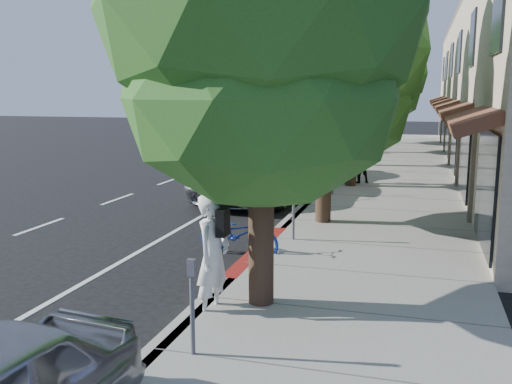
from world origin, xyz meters
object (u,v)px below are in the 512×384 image
(street_tree_3, at_px, (369,65))
(white_pickup, at_px, (310,144))
(dark_sedan, at_px, (322,163))
(pedestrian, at_px, (359,162))
(street_tree_4, at_px, (379,70))
(cyclist, at_px, (213,256))
(dark_suv_far, at_px, (329,137))
(street_tree_0, at_px, (262,18))
(street_tree_2, at_px, (354,62))
(silver_suv, at_px, (258,170))
(street_tree_5, at_px, (385,76))
(bicycle, at_px, (239,234))
(street_tree_1, at_px, (326,57))

(street_tree_3, height_order, white_pickup, street_tree_3)
(dark_sedan, bearing_deg, pedestrian, -41.46)
(street_tree_3, distance_m, street_tree_4, 6.00)
(street_tree_3, distance_m, cyclist, 18.79)
(dark_suv_far, xyz_separation_m, pedestrian, (3.10, -12.72, 0.11))
(street_tree_0, bearing_deg, street_tree_4, 90.00)
(dark_sedan, height_order, pedestrian, pedestrian)
(street_tree_2, bearing_deg, street_tree_0, -90.00)
(street_tree_2, bearing_deg, pedestrian, 71.90)
(street_tree_0, relative_size, dark_suv_far, 1.55)
(street_tree_2, relative_size, silver_suv, 1.11)
(street_tree_0, bearing_deg, silver_suv, 106.17)
(street_tree_5, relative_size, dark_suv_far, 1.56)
(bicycle, bearing_deg, white_pickup, 14.36)
(bicycle, height_order, silver_suv, silver_suv)
(street_tree_2, height_order, dark_sedan, street_tree_2)
(street_tree_1, relative_size, dark_suv_far, 1.50)
(street_tree_2, xyz_separation_m, street_tree_3, (0.00, 6.00, 0.16))
(street_tree_0, relative_size, street_tree_3, 1.00)
(dark_sedan, relative_size, dark_suv_far, 0.83)
(street_tree_2, bearing_deg, dark_suv_far, 102.16)
(street_tree_3, bearing_deg, white_pickup, 140.50)
(street_tree_4, bearing_deg, dark_sedan, -98.01)
(cyclist, bearing_deg, pedestrian, 6.07)
(cyclist, xyz_separation_m, silver_suv, (-2.14, 10.04, -0.07))
(bicycle, bearing_deg, dark_suv_far, 12.56)
(dark_suv_far, bearing_deg, street_tree_5, 57.83)
(street_tree_2, bearing_deg, cyclist, -93.00)
(street_tree_1, relative_size, bicycle, 3.93)
(street_tree_0, xyz_separation_m, silver_suv, (-2.79, 9.62, -3.63))
(street_tree_2, bearing_deg, silver_suv, -139.50)
(street_tree_0, bearing_deg, bicycle, 114.14)
(white_pickup, bearing_deg, street_tree_3, -35.00)
(street_tree_5, bearing_deg, cyclist, -91.22)
(street_tree_4, distance_m, street_tree_5, 6.00)
(silver_suv, bearing_deg, street_tree_1, -48.75)
(silver_suv, height_order, pedestrian, silver_suv)
(street_tree_4, relative_size, street_tree_5, 1.02)
(street_tree_3, height_order, dark_sedan, street_tree_3)
(cyclist, distance_m, bicycle, 3.42)
(street_tree_1, height_order, cyclist, street_tree_1)
(street_tree_2, xyz_separation_m, cyclist, (-0.65, -12.42, -3.50))
(cyclist, bearing_deg, street_tree_1, 4.08)
(street_tree_0, distance_m, white_pickup, 21.12)
(silver_suv, xyz_separation_m, white_pickup, (-0.31, 10.94, -0.10))
(street_tree_2, distance_m, dark_sedan, 4.55)
(white_pickup, bearing_deg, street_tree_5, 76.32)
(street_tree_3, bearing_deg, street_tree_1, -90.00)
(street_tree_2, relative_size, white_pickup, 1.30)
(white_pickup, bearing_deg, street_tree_0, -76.93)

